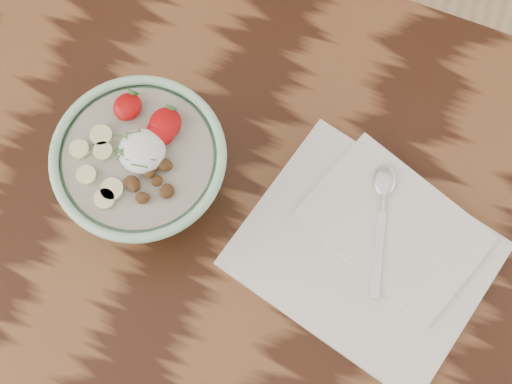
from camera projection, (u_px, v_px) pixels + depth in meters
The scene contains 4 objects.
table at pixel (183, 271), 96.44cm from camera, with size 160.00×90.00×75.00cm.
breakfast_bowl at pixel (144, 168), 83.80cm from camera, with size 20.05×20.05×13.29cm.
napkin at pixel (371, 248), 87.09cm from camera, with size 33.38×29.37×1.77cm.
spoon at pixel (383, 198), 87.56cm from camera, with size 5.97×16.87×0.89cm.
Camera 1 is at (16.09, -13.67, 160.92)cm, focal length 50.00 mm.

